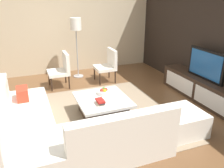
{
  "coord_description": "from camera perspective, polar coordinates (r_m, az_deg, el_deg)",
  "views": [
    {
      "loc": [
        3.72,
        -1.2,
        2.24
      ],
      "look_at": [
        -0.27,
        0.36,
        0.57
      ],
      "focal_mm": 37.5,
      "sensor_mm": 36.0,
      "label": 1
    }
  ],
  "objects": [
    {
      "name": "floor_lamp",
      "position": [
        6.47,
        -8.81,
        13.26
      ],
      "size": [
        0.3,
        0.3,
        1.64
      ],
      "color": "#A5A5AA",
      "rests_on": "ground"
    },
    {
      "name": "fruit_bowl",
      "position": [
        4.61,
        -1.91,
        -1.88
      ],
      "size": [
        0.28,
        0.28,
        0.12
      ],
      "color": "silver",
      "rests_on": "coffee_table"
    },
    {
      "name": "media_console",
      "position": [
        5.54,
        21.12,
        -1.25
      ],
      "size": [
        2.33,
        0.47,
        0.5
      ],
      "color": "#332319",
      "rests_on": "ground"
    },
    {
      "name": "book_stack",
      "position": [
        4.2,
        -2.86,
        -4.31
      ],
      "size": [
        0.22,
        0.13,
        0.08
      ],
      "color": "#CCB78C",
      "rests_on": "coffee_table"
    },
    {
      "name": "sectional_couch",
      "position": [
        3.76,
        -13.14,
        -10.87
      ],
      "size": [
        2.47,
        2.43,
        0.8
      ],
      "color": "white",
      "rests_on": "ground"
    },
    {
      "name": "television",
      "position": [
        5.36,
        21.93,
        4.42
      ],
      "size": [
        1.01,
        0.06,
        0.64
      ],
      "color": "black",
      "rests_on": "media_console"
    },
    {
      "name": "ground_plane",
      "position": [
        4.5,
        -3.05,
        -8.57
      ],
      "size": [
        14.0,
        14.0,
        0.0
      ],
      "primitive_type": "plane",
      "color": "brown"
    },
    {
      "name": "area_rug",
      "position": [
        4.58,
        -3.45,
        -7.93
      ],
      "size": [
        2.95,
        2.79,
        0.01
      ],
      "primitive_type": "cube",
      "color": "gray",
      "rests_on": "ground"
    },
    {
      "name": "accent_chair_far",
      "position": [
        6.24,
        -1.0,
        5.02
      ],
      "size": [
        0.55,
        0.51,
        0.87
      ],
      "rotation": [
        0.0,
        0.0,
        -0.19
      ],
      "color": "#332319",
      "rests_on": "ground"
    },
    {
      "name": "side_wall_left",
      "position": [
        7.1,
        -10.15,
        14.21
      ],
      "size": [
        0.12,
        5.2,
        2.8
      ],
      "primitive_type": "cube",
      "color": "beige",
      "rests_on": "ground"
    },
    {
      "name": "accent_chair_near",
      "position": [
        5.99,
        -12.15,
        3.85
      ],
      "size": [
        0.55,
        0.51,
        0.87
      ],
      "rotation": [
        0.0,
        0.0,
        -0.04
      ],
      "color": "#332319",
      "rests_on": "ground"
    },
    {
      "name": "feature_wall_back",
      "position": [
        5.45,
        25.16,
        10.48
      ],
      "size": [
        6.4,
        0.12,
        2.8
      ],
      "primitive_type": "cube",
      "color": "black",
      "rests_on": "ground"
    },
    {
      "name": "coffee_table",
      "position": [
        4.52,
        -2.3,
        -5.54
      ],
      "size": [
        1.03,
        0.95,
        0.38
      ],
      "color": "#332319",
      "rests_on": "ground"
    },
    {
      "name": "ottoman",
      "position": [
        4.19,
        16.4,
        -8.83
      ],
      "size": [
        0.7,
        0.7,
        0.4
      ],
      "primitive_type": "cube",
      "color": "white",
      "rests_on": "ground"
    }
  ]
}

